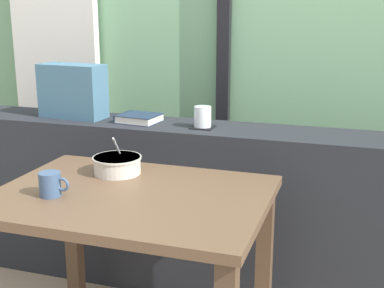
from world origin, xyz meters
name	(u,v)px	position (x,y,z in m)	size (l,w,h in m)	color
curtain_left_panel	(54,20)	(-1.00, 1.13, 1.25)	(0.56, 0.06, 2.50)	silver
window_divider_post	(224,12)	(0.04, 1.16, 1.30)	(0.07, 0.05, 2.60)	black
dark_console_ledge	(181,206)	(0.00, 0.55, 0.40)	(2.80, 0.32, 0.80)	#23262B
breakfast_table	(132,223)	(0.03, -0.08, 0.58)	(0.96, 0.71, 0.69)	brown
coaster_square	(203,127)	(0.11, 0.53, 0.80)	(0.10, 0.10, 0.01)	black
juice_glass	(203,118)	(0.11, 0.53, 0.85)	(0.08, 0.08, 0.09)	white
closed_book	(139,118)	(-0.21, 0.55, 0.82)	(0.20, 0.18, 0.04)	#1E2D47
throw_pillow	(73,91)	(-0.55, 0.55, 0.93)	(0.32, 0.14, 0.26)	#426B84
soup_bowl	(117,165)	(-0.11, 0.11, 0.73)	(0.19, 0.19, 0.15)	beige
ceramic_mug	(51,184)	(-0.22, -0.19, 0.73)	(0.11, 0.08, 0.08)	#3D567A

